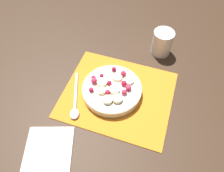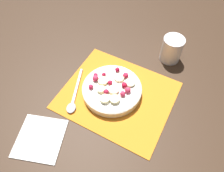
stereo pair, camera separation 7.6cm
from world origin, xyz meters
name	(u,v)px [view 2 (the right image)]	position (x,y,z in m)	size (l,w,h in m)	color
ground_plane	(117,95)	(0.00, 0.00, 0.00)	(3.00, 3.00, 0.00)	#382619
placemat	(117,95)	(0.00, 0.00, 0.00)	(0.39, 0.33, 0.01)	orange
fruit_bowl	(112,89)	(-0.02, 0.00, 0.03)	(0.21, 0.21, 0.05)	silver
spoon	(73,100)	(-0.13, -0.09, 0.01)	(0.09, 0.19, 0.01)	#B2B2B7
drinking_glass	(172,49)	(0.10, 0.26, 0.05)	(0.08, 0.08, 0.10)	white
napkin	(40,138)	(-0.14, -0.26, 0.00)	(0.18, 0.19, 0.01)	white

